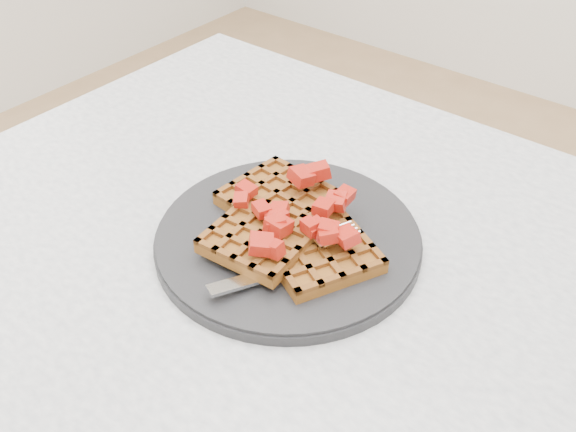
% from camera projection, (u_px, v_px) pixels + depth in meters
% --- Properties ---
extents(table, '(1.20, 0.80, 0.75)m').
position_uv_depth(table, '(370.00, 379.00, 0.72)').
color(table, silver).
rests_on(table, ground).
extents(plate, '(0.30, 0.30, 0.02)m').
position_uv_depth(plate, '(288.00, 238.00, 0.72)').
color(plate, black).
rests_on(plate, table).
extents(waffles, '(0.22, 0.19, 0.03)m').
position_uv_depth(waffles, '(286.00, 227.00, 0.70)').
color(waffles, '#92571F').
rests_on(waffles, plate).
extents(strawberry_pile, '(0.15, 0.15, 0.02)m').
position_uv_depth(strawberry_pile, '(288.00, 206.00, 0.69)').
color(strawberry_pile, '#940B04').
rests_on(strawberry_pile, waffles).
extents(fork, '(0.09, 0.17, 0.02)m').
position_uv_depth(fork, '(296.00, 263.00, 0.66)').
color(fork, silver).
rests_on(fork, plate).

